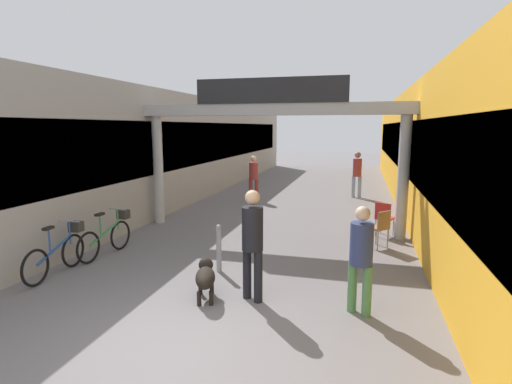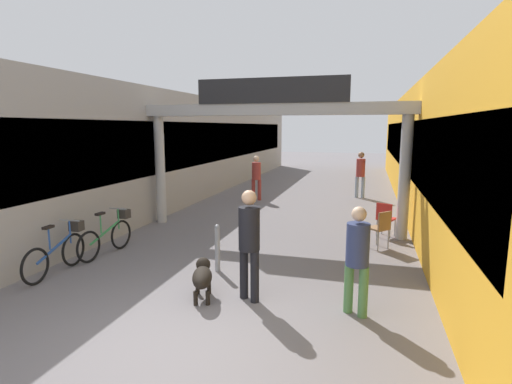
{
  "view_description": "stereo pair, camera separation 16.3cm",
  "coord_description": "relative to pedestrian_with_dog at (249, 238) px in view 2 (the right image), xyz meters",
  "views": [
    {
      "loc": [
        2.31,
        -4.31,
        2.79
      ],
      "look_at": [
        0.0,
        4.49,
        1.3
      ],
      "focal_mm": 28.0,
      "sensor_mm": 36.0,
      "label": 1
    },
    {
      "loc": [
        2.47,
        -4.26,
        2.79
      ],
      "look_at": [
        0.0,
        4.49,
        1.3
      ],
      "focal_mm": 28.0,
      "sensor_mm": 36.0,
      "label": 2
    }
  ],
  "objects": [
    {
      "name": "ground_plane",
      "position": [
        -0.7,
        -1.62,
        -1.05
      ],
      "size": [
        80.0,
        80.0,
        0.0
      ],
      "primitive_type": "plane",
      "color": "slate"
    },
    {
      "name": "storefront_left",
      "position": [
        -5.79,
        9.38,
        0.92
      ],
      "size": [
        3.0,
        26.0,
        3.94
      ],
      "color": "#9E9993",
      "rests_on": "ground_plane"
    },
    {
      "name": "storefront_right",
      "position": [
        4.4,
        9.38,
        0.92
      ],
      "size": [
        3.0,
        26.0,
        3.94
      ],
      "color": "gold",
      "rests_on": "ground_plane"
    },
    {
      "name": "arcade_sign_gateway",
      "position": [
        -0.7,
        4.44,
        1.78
      ],
      "size": [
        7.4,
        0.47,
        4.03
      ],
      "color": "#B2B2B2",
      "rests_on": "ground_plane"
    },
    {
      "name": "pedestrian_with_dog",
      "position": [
        0.0,
        0.0,
        0.0
      ],
      "size": [
        0.46,
        0.46,
        1.81
      ],
      "color": "black",
      "rests_on": "ground_plane"
    },
    {
      "name": "pedestrian_companion",
      "position": [
        1.68,
        -0.06,
        -0.1
      ],
      "size": [
        0.46,
        0.46,
        1.65
      ],
      "color": "#4C7F47",
      "rests_on": "ground_plane"
    },
    {
      "name": "pedestrian_carrying_crate",
      "position": [
        -2.32,
        8.67,
        -0.07
      ],
      "size": [
        0.38,
        0.35,
        1.71
      ],
      "color": "#99332D",
      "rests_on": "ground_plane"
    },
    {
      "name": "pedestrian_elderly_walking",
      "position": [
        1.5,
        10.27,
        0.0
      ],
      "size": [
        0.38,
        0.35,
        1.82
      ],
      "color": "#8C9EB2",
      "rests_on": "ground_plane"
    },
    {
      "name": "dog_on_leash",
      "position": [
        -0.77,
        -0.13,
        -0.67
      ],
      "size": [
        0.54,
        0.86,
        0.6
      ],
      "color": "black",
      "rests_on": "ground_plane"
    },
    {
      "name": "bicycle_blue_nearest",
      "position": [
        -3.89,
        0.2,
        -0.61
      ],
      "size": [
        0.46,
        1.69,
        0.98
      ],
      "color": "black",
      "rests_on": "ground_plane"
    },
    {
      "name": "bicycle_green_second",
      "position": [
        -3.68,
        1.45,
        -0.61
      ],
      "size": [
        0.46,
        1.69,
        0.98
      ],
      "color": "black",
      "rests_on": "ground_plane"
    },
    {
      "name": "bollard_post_metal",
      "position": [
        -0.97,
        1.09,
        -0.57
      ],
      "size": [
        0.1,
        0.1,
        0.94
      ],
      "color": "gray",
      "rests_on": "ground_plane"
    },
    {
      "name": "cafe_chair_wood_nearer",
      "position": [
        2.12,
        3.46,
        -0.51
      ],
      "size": [
        0.57,
        0.57,
        0.89
      ],
      "color": "gray",
      "rests_on": "ground_plane"
    },
    {
      "name": "cafe_chair_red_farther",
      "position": [
        2.25,
        4.52,
        -0.51
      ],
      "size": [
        0.53,
        0.53,
        0.89
      ],
      "color": "gray",
      "rests_on": "ground_plane"
    }
  ]
}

